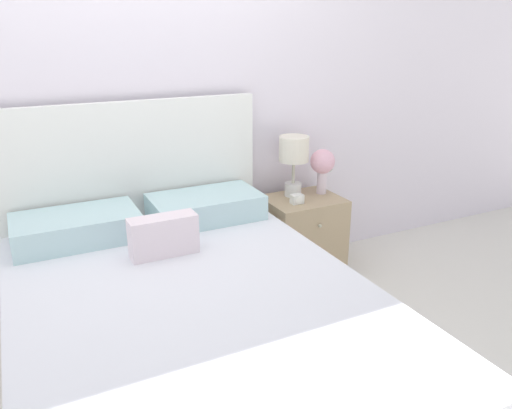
{
  "coord_description": "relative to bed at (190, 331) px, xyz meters",
  "views": [
    {
      "loc": [
        -0.57,
        -2.76,
        1.55
      ],
      "look_at": [
        0.51,
        -0.57,
        0.68
      ],
      "focal_mm": 35.0,
      "sensor_mm": 36.0,
      "label": 1
    }
  ],
  "objects": [
    {
      "name": "alarm_clock",
      "position": [
        0.94,
        0.67,
        0.26
      ],
      "size": [
        0.08,
        0.06,
        0.06
      ],
      "color": "white",
      "rests_on": "nightstand"
    },
    {
      "name": "ground_plane",
      "position": [
        0.0,
        0.95,
        -0.29
      ],
      "size": [
        12.0,
        12.0,
        0.0
      ],
      "primitive_type": "plane",
      "color": "silver"
    },
    {
      "name": "table_lamp",
      "position": [
        0.99,
        0.82,
        0.5
      ],
      "size": [
        0.19,
        0.19,
        0.39
      ],
      "color": "white",
      "rests_on": "nightstand"
    },
    {
      "name": "bed",
      "position": [
        0.0,
        0.0,
        0.0
      ],
      "size": [
        1.49,
        2.06,
        1.18
      ],
      "color": "white",
      "rests_on": "ground_plane"
    },
    {
      "name": "flower_vase",
      "position": [
        1.19,
        0.77,
        0.43
      ],
      "size": [
        0.16,
        0.16,
        0.29
      ],
      "color": "silver",
      "rests_on": "nightstand"
    },
    {
      "name": "nightstand",
      "position": [
        1.03,
        0.74,
        -0.03
      ],
      "size": [
        0.47,
        0.4,
        0.52
      ],
      "color": "tan",
      "rests_on": "ground_plane"
    },
    {
      "name": "wall_back",
      "position": [
        0.0,
        1.02,
        1.01
      ],
      "size": [
        8.0,
        0.06,
        2.6
      ],
      "color": "white",
      "rests_on": "ground_plane"
    }
  ]
}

